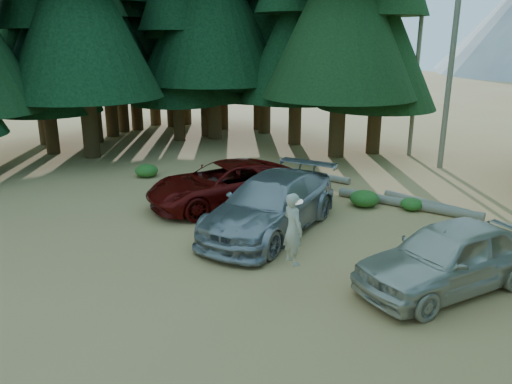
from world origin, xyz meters
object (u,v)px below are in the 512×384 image
log_left (308,174)px  log_mid (425,202)px  log_right (407,204)px  red_pickup (225,184)px  frisbee_player (293,228)px  silver_minivan_right (449,256)px  silver_minivan_center (271,205)px

log_left → log_mid: bearing=-8.7°
log_right → log_left: bearing=161.1°
red_pickup → frisbee_player: size_ratio=3.23×
silver_minivan_right → log_mid: 6.05m
log_mid → log_right: 0.71m
red_pickup → log_mid: bearing=59.5°
log_right → silver_minivan_center: bearing=-122.2°
log_mid → silver_minivan_center: bearing=-110.9°
log_mid → red_pickup: bearing=-135.1°
frisbee_player → log_left: bearing=-37.4°
silver_minivan_right → log_right: bearing=144.8°
silver_minivan_center → log_mid: bearing=53.2°
frisbee_player → log_mid: (0.36, 7.66, -1.34)m
red_pickup → log_right: bearing=57.3°
log_left → silver_minivan_right: bearing=-40.1°
frisbee_player → log_left: (-4.79, 8.36, -1.33)m
silver_minivan_right → log_mid: silver_minivan_right is taller
log_mid → log_left: bearing=-179.5°
frisbee_player → log_mid: bearing=-69.9°
log_mid → frisbee_player: bearing=-84.4°
red_pickup → frisbee_player: 6.30m
frisbee_player → log_right: 7.19m
red_pickup → log_right: red_pickup is taller
log_mid → silver_minivan_right: bearing=-57.5°
silver_minivan_center → frisbee_player: bearing=-53.6°
log_mid → log_right: (-0.40, -0.59, 0.03)m
red_pickup → frisbee_player: frisbee_player is taller
frisbee_player → log_right: frisbee_player is taller
log_mid → log_right: bearing=-115.9°
log_right → silver_minivan_right: bearing=-63.4°
silver_minivan_center → log_left: bearing=104.0°
log_left → log_right: log_right is taller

